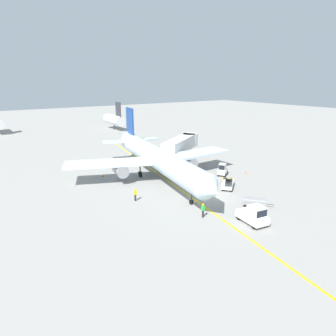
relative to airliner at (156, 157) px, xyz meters
The scene contains 13 objects.
ground_plane 12.16m from the airliner, 83.13° to the right, with size 300.00×300.00×0.00m, color gray.
taxi_line_yellow 7.42m from the airliner, 90.87° to the right, with size 0.30×80.00×0.01m, color yellow.
airliner is the anchor object (origin of this frame).
jet_bridge 11.13m from the airliner, 30.64° to the left, with size 12.15×9.01×4.85m.
pushback_tug 20.14m from the airliner, 90.14° to the right, with size 2.40×3.84×2.20m.
baggage_tug_near_wing 11.32m from the airliner, 27.74° to the right, with size 2.72×2.41×2.10m.
belt_loader_forward_hold 12.05m from the airliner, 59.47° to the right, with size 4.68×4.10×2.59m.
baggage_cart_loaded 17.53m from the airliner, 77.05° to the right, with size 3.10×3.34×0.94m.
ground_crew_marshaller 16.22m from the airliner, 102.85° to the right, with size 0.36×0.24×1.70m.
ground_crew_wing_walker 10.43m from the airliner, 138.09° to the right, with size 0.36×0.24×1.70m.
safety_cone_nose_left 15.56m from the airliner, 26.04° to the right, with size 0.36×0.36×0.44m, color orange.
safety_cone_nose_right 9.31m from the airliner, 141.80° to the left, with size 0.36×0.36×0.44m, color orange.
distant_aircraft_mid_left 52.47m from the airliner, 72.20° to the left, with size 3.00×10.10×8.80m.
Camera 1 is at (-26.75, -28.55, 15.27)m, focal length 32.90 mm.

